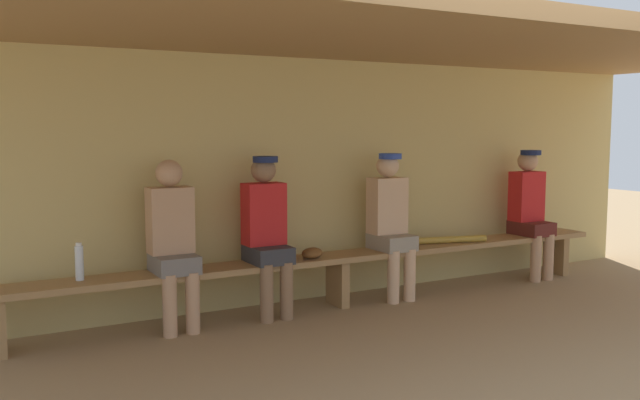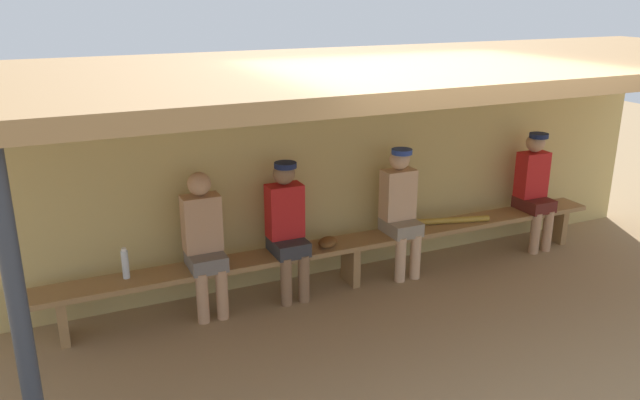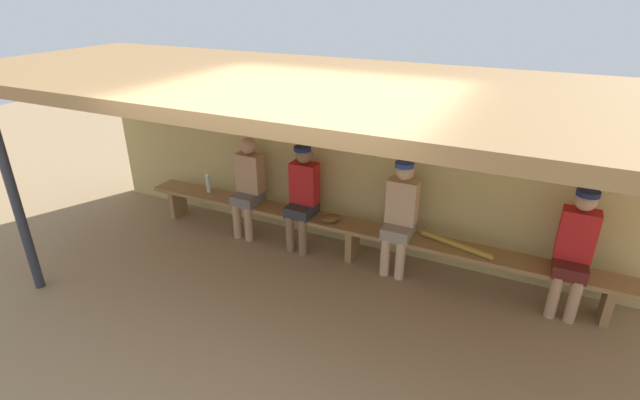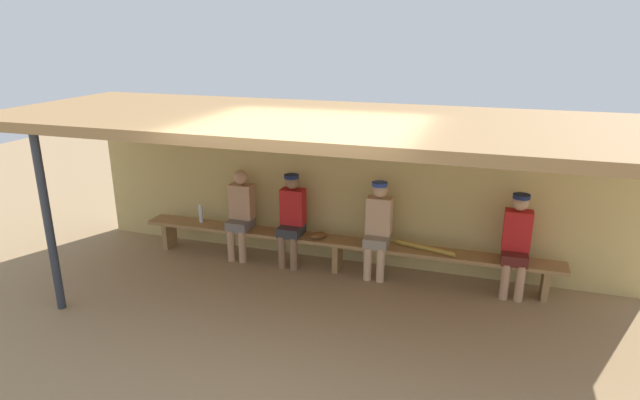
{
  "view_description": "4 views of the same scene",
  "coord_description": "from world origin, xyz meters",
  "px_view_note": "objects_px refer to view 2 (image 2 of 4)",
  "views": [
    {
      "loc": [
        -3.07,
        -3.64,
        1.59
      ],
      "look_at": [
        -0.27,
        1.39,
        0.98
      ],
      "focal_mm": 38.75,
      "sensor_mm": 36.0,
      "label": 1
    },
    {
      "loc": [
        -2.75,
        -3.71,
        2.85
      ],
      "look_at": [
        -0.48,
        1.25,
        1.05
      ],
      "focal_mm": 35.61,
      "sensor_mm": 36.0,
      "label": 2
    },
    {
      "loc": [
        1.83,
        -3.17,
        3.11
      ],
      "look_at": [
        -0.26,
        1.17,
        0.89
      ],
      "focal_mm": 26.46,
      "sensor_mm": 36.0,
      "label": 3
    },
    {
      "loc": [
        1.9,
        -5.15,
        3.29
      ],
      "look_at": [
        -0.22,
        1.44,
        1.06
      ],
      "focal_mm": 29.91,
      "sensor_mm": 36.0,
      "label": 4
    }
  ],
  "objects_px": {
    "player_rightmost": "(535,185)",
    "player_in_red": "(287,224)",
    "player_near_post": "(204,239)",
    "player_leftmost": "(400,206)",
    "water_bottle_blue": "(125,264)",
    "baseball_glove_worn": "(328,242)",
    "support_post": "(26,355)",
    "baseball_bat": "(452,220)",
    "bench": "(351,247)"
  },
  "relations": [
    {
      "from": "player_rightmost",
      "to": "player_in_red",
      "type": "relative_size",
      "value": 1.0
    },
    {
      "from": "player_near_post",
      "to": "player_leftmost",
      "type": "distance_m",
      "value": 2.06
    },
    {
      "from": "water_bottle_blue",
      "to": "baseball_glove_worn",
      "type": "xyz_separation_m",
      "value": [
        1.91,
        -0.08,
        -0.09
      ]
    },
    {
      "from": "support_post",
      "to": "player_leftmost",
      "type": "height_order",
      "value": "support_post"
    },
    {
      "from": "player_in_red",
      "to": "baseball_bat",
      "type": "bearing_deg",
      "value": -0.11
    },
    {
      "from": "bench",
      "to": "baseball_glove_worn",
      "type": "xyz_separation_m",
      "value": [
        -0.28,
        -0.04,
        0.12
      ]
    },
    {
      "from": "baseball_glove_worn",
      "to": "baseball_bat",
      "type": "height_order",
      "value": "baseball_glove_worn"
    },
    {
      "from": "bench",
      "to": "player_rightmost",
      "type": "bearing_deg",
      "value": 0.09
    },
    {
      "from": "player_rightmost",
      "to": "player_in_red",
      "type": "xyz_separation_m",
      "value": [
        -3.03,
        0.0,
        0.0
      ]
    },
    {
      "from": "bench",
      "to": "water_bottle_blue",
      "type": "relative_size",
      "value": 21.38
    },
    {
      "from": "baseball_bat",
      "to": "bench",
      "type": "bearing_deg",
      "value": -164.85
    },
    {
      "from": "support_post",
      "to": "bench",
      "type": "height_order",
      "value": "support_post"
    },
    {
      "from": "player_near_post",
      "to": "player_in_red",
      "type": "height_order",
      "value": "player_in_red"
    },
    {
      "from": "baseball_glove_worn",
      "to": "baseball_bat",
      "type": "xyz_separation_m",
      "value": [
        1.5,
        0.04,
        -0.01
      ]
    },
    {
      "from": "support_post",
      "to": "player_leftmost",
      "type": "distance_m",
      "value": 4.11
    },
    {
      "from": "support_post",
      "to": "player_leftmost",
      "type": "relative_size",
      "value": 1.64
    },
    {
      "from": "player_near_post",
      "to": "player_leftmost",
      "type": "bearing_deg",
      "value": 0.01
    },
    {
      "from": "player_leftmost",
      "to": "water_bottle_blue",
      "type": "bearing_deg",
      "value": 179.16
    },
    {
      "from": "player_rightmost",
      "to": "baseball_bat",
      "type": "relative_size",
      "value": 1.6
    },
    {
      "from": "player_rightmost",
      "to": "player_leftmost",
      "type": "height_order",
      "value": "same"
    },
    {
      "from": "support_post",
      "to": "baseball_bat",
      "type": "relative_size",
      "value": 2.62
    },
    {
      "from": "player_near_post",
      "to": "baseball_bat",
      "type": "distance_m",
      "value": 2.73
    },
    {
      "from": "bench",
      "to": "player_leftmost",
      "type": "distance_m",
      "value": 0.67
    },
    {
      "from": "support_post",
      "to": "player_in_red",
      "type": "bearing_deg",
      "value": 43.03
    },
    {
      "from": "water_bottle_blue",
      "to": "player_in_red",
      "type": "bearing_deg",
      "value": -1.54
    },
    {
      "from": "player_near_post",
      "to": "baseball_glove_worn",
      "type": "relative_size",
      "value": 5.56
    },
    {
      "from": "player_leftmost",
      "to": "player_in_red",
      "type": "bearing_deg",
      "value": 180.0
    },
    {
      "from": "bench",
      "to": "player_leftmost",
      "type": "relative_size",
      "value": 4.46
    },
    {
      "from": "player_rightmost",
      "to": "support_post",
      "type": "bearing_deg",
      "value": -158.31
    },
    {
      "from": "player_leftmost",
      "to": "baseball_glove_worn",
      "type": "distance_m",
      "value": 0.88
    },
    {
      "from": "support_post",
      "to": "player_near_post",
      "type": "bearing_deg",
      "value": 55.45
    },
    {
      "from": "bench",
      "to": "player_near_post",
      "type": "bearing_deg",
      "value": 179.88
    },
    {
      "from": "player_near_post",
      "to": "baseball_bat",
      "type": "relative_size",
      "value": 1.59
    },
    {
      "from": "bench",
      "to": "player_in_red",
      "type": "distance_m",
      "value": 0.77
    },
    {
      "from": "player_in_red",
      "to": "water_bottle_blue",
      "type": "bearing_deg",
      "value": 178.46
    },
    {
      "from": "bench",
      "to": "water_bottle_blue",
      "type": "height_order",
      "value": "water_bottle_blue"
    },
    {
      "from": "player_rightmost",
      "to": "water_bottle_blue",
      "type": "height_order",
      "value": "player_rightmost"
    },
    {
      "from": "player_in_red",
      "to": "baseball_bat",
      "type": "xyz_separation_m",
      "value": [
        1.91,
        -0.0,
        -0.25
      ]
    },
    {
      "from": "player_rightmost",
      "to": "player_leftmost",
      "type": "distance_m",
      "value": 1.78
    },
    {
      "from": "player_rightmost",
      "to": "baseball_bat",
      "type": "distance_m",
      "value": 1.15
    },
    {
      "from": "player_near_post",
      "to": "player_rightmost",
      "type": "bearing_deg",
      "value": 0.01
    },
    {
      "from": "player_leftmost",
      "to": "baseball_bat",
      "type": "bearing_deg",
      "value": -0.31
    },
    {
      "from": "player_near_post",
      "to": "water_bottle_blue",
      "type": "distance_m",
      "value": 0.71
    },
    {
      "from": "baseball_bat",
      "to": "support_post",
      "type": "bearing_deg",
      "value": -138.09
    },
    {
      "from": "player_leftmost",
      "to": "baseball_bat",
      "type": "height_order",
      "value": "player_leftmost"
    },
    {
      "from": "bench",
      "to": "player_leftmost",
      "type": "xyz_separation_m",
      "value": [
        0.57,
        0.0,
        0.36
      ]
    },
    {
      "from": "water_bottle_blue",
      "to": "baseball_glove_worn",
      "type": "bearing_deg",
      "value": -2.41
    },
    {
      "from": "baseball_bat",
      "to": "player_leftmost",
      "type": "bearing_deg",
      "value": -165.16
    },
    {
      "from": "bench",
      "to": "player_in_red",
      "type": "height_order",
      "value": "player_in_red"
    },
    {
      "from": "support_post",
      "to": "player_in_red",
      "type": "xyz_separation_m",
      "value": [
        2.25,
        2.1,
        -0.35
      ]
    }
  ]
}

